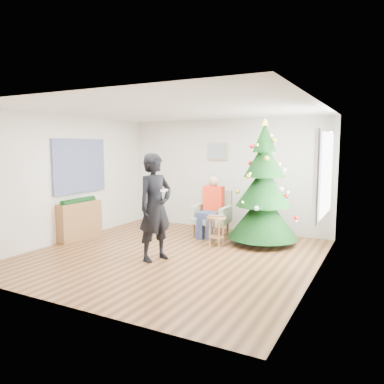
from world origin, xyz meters
The scene contains 19 objects.
floor centered at (0.00, 0.00, 0.00)m, with size 5.00×5.00×0.00m, color brown.
ceiling centered at (0.00, 0.00, 2.60)m, with size 5.00×5.00×0.00m, color white.
wall_back centered at (0.00, 2.50, 1.30)m, with size 5.00×5.00×0.00m, color silver.
wall_front centered at (0.00, -2.50, 1.30)m, with size 5.00×5.00×0.00m, color silver.
wall_left centered at (-2.50, 0.00, 1.30)m, with size 5.00×5.00×0.00m, color silver.
wall_right centered at (2.50, 0.00, 1.30)m, with size 5.00×5.00×0.00m, color silver.
window_panel centered at (2.47, 1.00, 1.50)m, with size 0.04×1.30×1.40m, color white.
curtains centered at (2.44, 1.00, 1.50)m, with size 0.05×1.75×1.50m.
christmas_tree centered at (1.22, 1.55, 1.14)m, with size 1.40×1.40×2.52m.
stool centered at (0.44, 1.00, 0.30)m, with size 0.39×0.39×0.58m.
laptop centered at (0.44, 1.00, 0.59)m, with size 0.32×0.21×0.03m, color silver.
armchair centered at (0.04, 1.67, 0.37)m, with size 0.79×0.71×1.01m.
seated_person centered at (0.04, 1.61, 0.68)m, with size 0.43×0.62×1.32m.
standing_man centered at (-0.11, -0.36, 0.93)m, with size 0.68×0.44×1.85m, color black.
game_controller centered at (0.09, -0.39, 1.24)m, with size 0.04×0.13×0.04m, color white.
console centered at (-2.33, 0.08, 0.40)m, with size 0.30×1.00×0.80m, color brown.
garland centered at (-2.33, 0.08, 0.82)m, with size 0.14×0.14×0.90m, color black.
tapestry centered at (-2.46, 0.30, 1.55)m, with size 0.03×1.50×1.15m, color black.
framed_picture centered at (-0.20, 2.46, 1.85)m, with size 0.52×0.05×0.42m.
Camera 1 is at (3.40, -5.70, 1.97)m, focal length 35.00 mm.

